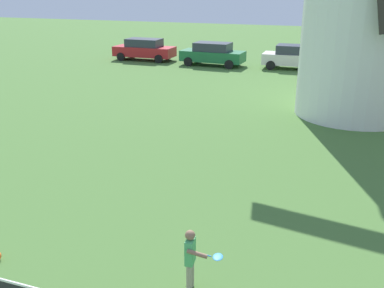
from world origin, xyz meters
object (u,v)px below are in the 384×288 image
player_far (191,256)px  parked_car_green (213,54)px  parked_car_cream (294,57)px  parked_car_red (144,49)px

player_far → parked_car_green: 23.58m
parked_car_cream → parked_car_red: bearing=-179.7°
parked_car_green → player_far: bearing=-73.9°
player_far → parked_car_cream: bearing=92.8°
parked_car_green → parked_car_cream: (5.42, 0.52, -0.00)m
parked_car_red → parked_car_green: size_ratio=1.01×
parked_car_red → parked_car_cream: bearing=0.3°
player_far → parked_car_cream: (-1.12, 23.18, 0.12)m
player_far → parked_car_cream: parked_car_cream is taller
parked_car_green → parked_car_red: bearing=175.1°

